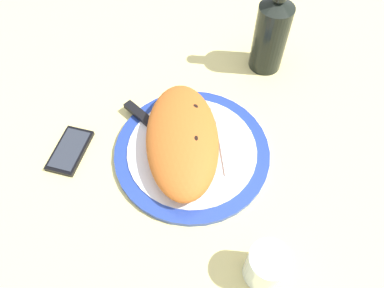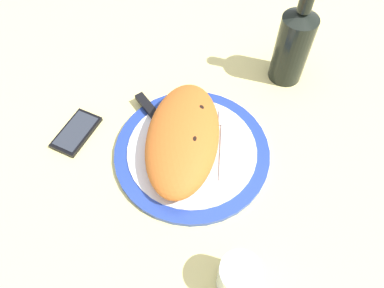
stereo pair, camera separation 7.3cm
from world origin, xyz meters
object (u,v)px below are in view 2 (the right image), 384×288
calzone (183,137)px  plate (192,151)px  knife (155,116)px  smartphone (76,132)px  wine_bottle (294,43)px  water_glass (238,278)px  fork (223,137)px

calzone → plate: bearing=-123.4°
calzone → knife: bearing=29.8°
smartphone → wine_bottle: size_ratio=0.48×
plate → calzone: (1.12, 1.70, 4.15)cm
water_glass → wine_bottle: (46.00, -23.61, 6.37)cm
plate → smartphone: size_ratio=2.56×
calzone → wine_bottle: bearing=-58.3°
plate → wine_bottle: size_ratio=1.23×
knife → wine_bottle: wine_bottle is taller
plate → knife: knife is taller
plate → water_glass: (-27.47, -2.87, 3.08)cm
knife → calzone: bearing=-150.2°
calzone → smartphone: (8.25, 22.64, -4.32)cm
knife → water_glass: 38.43cm
smartphone → water_glass: bearing=-143.6°
calzone → wine_bottle: 33.54cm
plate → smartphone: plate is taller
calzone → water_glass: 28.97cm
plate → smartphone: bearing=68.9°
plate → fork: (1.78, -7.04, 1.02)cm
water_glass → fork: bearing=-8.1°
calzone → smartphone: calzone is taller
smartphone → water_glass: (-36.84, -27.20, 3.26)cm
calzone → knife: size_ratio=1.58×
smartphone → water_glass: 45.91cm
smartphone → wine_bottle: (9.17, -50.81, 9.63)cm
calzone → knife: calzone is taller
smartphone → water_glass: size_ratio=1.44×
knife → water_glass: size_ratio=2.24×
fork → water_glass: bearing=171.9°
plate → fork: 7.33cm
fork → smartphone: 32.30cm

